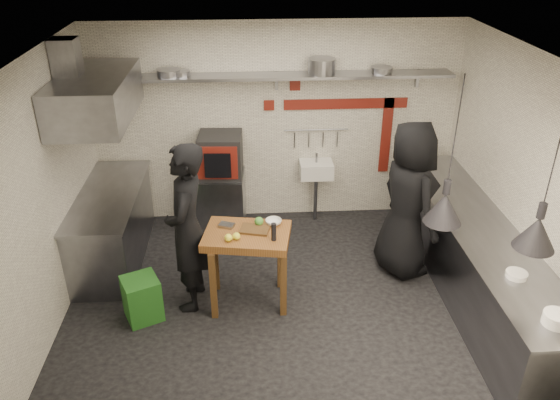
{
  "coord_description": "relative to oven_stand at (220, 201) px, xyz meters",
  "views": [
    {
      "loc": [
        -0.4,
        -5.05,
        3.98
      ],
      "look_at": [
        -0.06,
        0.3,
        1.16
      ],
      "focal_mm": 35.0,
      "sensor_mm": 36.0,
      "label": 1
    }
  ],
  "objects": [
    {
      "name": "floor",
      "position": [
        0.81,
        -1.77,
        -0.4
      ],
      "size": [
        5.0,
        5.0,
        0.0
      ],
      "primitive_type": "plane",
      "color": "black",
      "rests_on": "ground"
    },
    {
      "name": "ceiling",
      "position": [
        0.81,
        -1.77,
        2.4
      ],
      "size": [
        5.0,
        5.0,
        0.0
      ],
      "primitive_type": "plane",
      "color": "beige",
      "rests_on": "floor"
    },
    {
      "name": "wall_back",
      "position": [
        0.81,
        0.33,
        1.0
      ],
      "size": [
        5.0,
        0.04,
        2.8
      ],
      "primitive_type": "cube",
      "color": "silver",
      "rests_on": "floor"
    },
    {
      "name": "wall_front",
      "position": [
        0.81,
        -3.87,
        1.0
      ],
      "size": [
        5.0,
        0.04,
        2.8
      ],
      "primitive_type": "cube",
      "color": "silver",
      "rests_on": "floor"
    },
    {
      "name": "wall_left",
      "position": [
        -1.69,
        -1.77,
        1.0
      ],
      "size": [
        0.04,
        4.2,
        2.8
      ],
      "primitive_type": "cube",
      "color": "silver",
      "rests_on": "floor"
    },
    {
      "name": "wall_right",
      "position": [
        3.31,
        -1.77,
        1.0
      ],
      "size": [
        0.04,
        4.2,
        2.8
      ],
      "primitive_type": "cube",
      "color": "silver",
      "rests_on": "floor"
    },
    {
      "name": "red_band_horiz",
      "position": [
        1.76,
        0.31,
        1.28
      ],
      "size": [
        1.7,
        0.02,
        0.14
      ],
      "primitive_type": "cube",
      "color": "maroon",
      "rests_on": "wall_back"
    },
    {
      "name": "red_band_vert",
      "position": [
        2.36,
        0.31,
        0.8
      ],
      "size": [
        0.14,
        0.02,
        1.1
      ],
      "primitive_type": "cube",
      "color": "maroon",
      "rests_on": "wall_back"
    },
    {
      "name": "red_tile_a",
      "position": [
        1.06,
        0.31,
        1.55
      ],
      "size": [
        0.14,
        0.02,
        0.14
      ],
      "primitive_type": "cube",
      "color": "maroon",
      "rests_on": "wall_back"
    },
    {
      "name": "red_tile_b",
      "position": [
        0.71,
        0.31,
        1.28
      ],
      "size": [
        0.14,
        0.02,
        0.14
      ],
      "primitive_type": "cube",
      "color": "maroon",
      "rests_on": "wall_back"
    },
    {
      "name": "back_shelf",
      "position": [
        0.81,
        0.15,
        1.72
      ],
      "size": [
        4.6,
        0.34,
        0.04
      ],
      "primitive_type": "cube",
      "color": "slate",
      "rests_on": "wall_back"
    },
    {
      "name": "shelf_bracket_left",
      "position": [
        -1.09,
        0.3,
        1.62
      ],
      "size": [
        0.04,
        0.06,
        0.24
      ],
      "primitive_type": "cube",
      "color": "slate",
      "rests_on": "wall_back"
    },
    {
      "name": "shelf_bracket_mid",
      "position": [
        0.81,
        0.3,
        1.62
      ],
      "size": [
        0.04,
        0.06,
        0.24
      ],
      "primitive_type": "cube",
      "color": "slate",
      "rests_on": "wall_back"
    },
    {
      "name": "shelf_bracket_right",
      "position": [
        2.71,
        0.3,
        1.62
      ],
      "size": [
        0.04,
        0.06,
        0.24
      ],
      "primitive_type": "cube",
      "color": "slate",
      "rests_on": "wall_back"
    },
    {
      "name": "pan_far_left",
      "position": [
        -0.57,
        0.15,
        1.79
      ],
      "size": [
        0.33,
        0.33,
        0.09
      ],
      "primitive_type": "cylinder",
      "rotation": [
        0.0,
        0.0,
        -0.1
      ],
      "color": "slate",
      "rests_on": "back_shelf"
    },
    {
      "name": "pan_mid_left",
      "position": [
        -0.41,
        0.15,
        1.78
      ],
      "size": [
        0.3,
        0.3,
        0.07
      ],
      "primitive_type": "cylinder",
      "rotation": [
        0.0,
        0.0,
        -0.33
      ],
      "color": "slate",
      "rests_on": "back_shelf"
    },
    {
      "name": "stock_pot",
      "position": [
        1.39,
        0.15,
        1.84
      ],
      "size": [
        0.47,
        0.47,
        0.2
      ],
      "primitive_type": "cylinder",
      "rotation": [
        0.0,
        0.0,
        0.4
      ],
      "color": "slate",
      "rests_on": "back_shelf"
    },
    {
      "name": "pan_right",
      "position": [
        2.18,
        0.15,
        1.78
      ],
      "size": [
        0.3,
        0.3,
        0.08
      ],
      "primitive_type": "cylinder",
      "rotation": [
        0.0,
        0.0,
        0.07
      ],
      "color": "slate",
      "rests_on": "back_shelf"
    },
    {
      "name": "oven_stand",
      "position": [
        0.0,
        0.0,
        0.0
      ],
      "size": [
        0.71,
        0.65,
        0.8
      ],
      "primitive_type": "cube",
      "rotation": [
        0.0,
        0.0,
        -0.05
      ],
      "color": "slate",
      "rests_on": "floor"
    },
    {
      "name": "combi_oven",
      "position": [
        0.04,
        0.02,
        0.69
      ],
      "size": [
        0.6,
        0.57,
        0.58
      ],
      "primitive_type": "cube",
      "rotation": [
        0.0,
        0.0,
        -0.05
      ],
      "color": "black",
      "rests_on": "oven_stand"
    },
    {
      "name": "oven_door",
      "position": [
        -0.0,
        -0.24,
        0.69
      ],
      "size": [
        0.55,
        0.06,
        0.46
      ],
      "primitive_type": "cube",
      "rotation": [
        0.0,
        0.0,
        -0.05
      ],
      "color": "maroon",
      "rests_on": "combi_oven"
    },
    {
      "name": "oven_glass",
      "position": [
        0.01,
        -0.34,
        0.69
      ],
      "size": [
        0.35,
        0.03,
        0.34
      ],
      "primitive_type": "cube",
      "rotation": [
        0.0,
        0.0,
        -0.05
      ],
      "color": "black",
      "rests_on": "oven_door"
    },
    {
      "name": "hand_sink",
      "position": [
        1.36,
        0.15,
        0.38
      ],
      "size": [
        0.46,
        0.34,
        0.22
      ],
      "primitive_type": "cube",
      "color": "silver",
      "rests_on": "wall_back"
    },
    {
      "name": "sink_tap",
      "position": [
        1.36,
        0.15,
        0.56
      ],
      "size": [
        0.03,
        0.03,
        0.14
      ],
      "primitive_type": "cylinder",
      "color": "slate",
      "rests_on": "hand_sink"
    },
    {
      "name": "sink_drain",
      "position": [
        1.36,
        0.11,
        -0.06
      ],
      "size": [
        0.06,
        0.06,
        0.66
      ],
      "primitive_type": "cylinder",
      "color": "slate",
      "rests_on": "floor"
    },
    {
      "name": "utensil_rail",
      "position": [
        1.36,
        0.29,
        0.92
      ],
      "size": [
        0.9,
        0.02,
        0.02
      ],
      "primitive_type": "cylinder",
      "rotation": [
        0.0,
        1.57,
        0.0
      ],
      "color": "slate",
      "rests_on": "wall_back"
    },
    {
      "name": "counter_right",
      "position": [
        2.96,
        -1.77,
        0.05
      ],
      "size": [
        0.7,
        3.8,
        0.9
      ],
      "primitive_type": "cube",
      "color": "slate",
      "rests_on": "floor"
    },
    {
      "name": "counter_right_top",
      "position": [
        2.96,
        -1.77,
        0.52
      ],
      "size": [
        0.76,
        3.9,
        0.03
      ],
      "primitive_type": "cube",
      "color": "slate",
      "rests_on": "counter_right"
    },
    {
      "name": "plate_stack",
      "position": [
        2.93,
        -3.42,
        0.59
      ],
      "size": [
        0.27,
        0.27,
        0.11
      ],
      "primitive_type": "cylinder",
      "rotation": [
        0.0,
        0.0,
        -0.33
      ],
      "color": "silver",
      "rests_on": "counter_right_top"
    },
    {
      "name": "small_bowl_right",
      "position": [
        2.91,
        -2.74,
        0.56
      ],
      "size": [
        0.22,
        0.22,
        0.05
      ],
      "primitive_type": "cylinder",
      "rotation": [
        0.0,
        0.0,
        0.07
      ],
      "color": "silver",
      "rests_on": "counter_right_top"
    },
    {
      "name": "counter_left",
      "position": [
        -1.34,
        -0.72,
        0.05
      ],
      "size": [
        0.7,
        1.9,
        0.9
      ],
      "primitive_type": "cube",
      "color": "slate",
      "rests_on": "floor"
    },
    {
      "name": "counter_left_top",
      "position": [
        -1.34,
        -0.72,
        0.52
      ],
      "size": [
        0.76,
        2.0,
        0.03
      ],
      "primitive_type": "cube",
      "color": "slate",
      "rests_on": "counter_left"
    },
    {
      "name": "extractor_hood",
      "position": [
        -1.29,
        -0.72,
        1.75
      ],
      "size": [
        0.78,
        1.6,
        0.5
      ],
      "primitive_type": "cube",
      "color": "slate",
      "rests_on": "ceiling"
    },
    {
      "name": "hood_duct",
      "position": [
        -1.54,
        -0.72,
        2.15
      ],
      "size": [
        0.28,
        0.28,
        0.5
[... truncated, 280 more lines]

